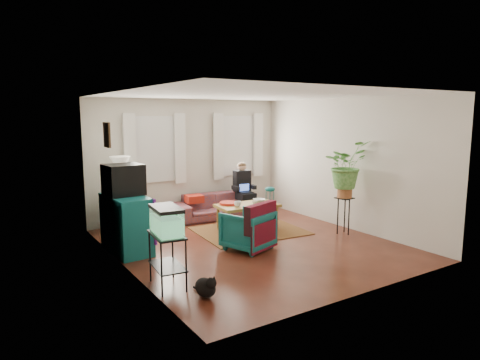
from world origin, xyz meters
TOP-DOWN VIEW (x-y plane):
  - floor at (0.00, 0.00)m, footprint 4.50×5.00m
  - ceiling at (0.00, 0.00)m, footprint 4.50×5.00m
  - wall_back at (0.00, 2.50)m, footprint 4.50×0.01m
  - wall_front at (0.00, -2.50)m, footprint 4.50×0.01m
  - wall_left at (-2.25, 0.00)m, footprint 0.01×5.00m
  - wall_right at (2.25, 0.00)m, footprint 0.01×5.00m
  - window_left at (-0.80, 2.48)m, footprint 1.08×0.04m
  - window_right at (1.25, 2.48)m, footprint 1.08×0.04m
  - curtains_left at (-0.80, 2.40)m, footprint 1.36×0.06m
  - curtains_right at (1.25, 2.40)m, footprint 1.36×0.06m
  - picture_frame at (-2.21, 0.85)m, footprint 0.04×0.32m
  - area_rug at (0.44, 0.75)m, footprint 2.13×1.76m
  - sofa at (0.45, 2.05)m, footprint 1.91×0.92m
  - seated_person at (1.11, 1.98)m, footprint 0.52×0.61m
  - side_table at (-1.65, 2.11)m, footprint 0.61×0.61m
  - table_lamp at (-1.65, 2.11)m, footprint 0.46×0.46m
  - dresser at (-1.99, 0.78)m, footprint 0.60×1.09m
  - crt_tv at (-1.98, 0.89)m, footprint 0.62×0.57m
  - aquarium_stand at (-2.00, -0.95)m, footprint 0.43×0.68m
  - aquarium at (-2.00, -0.95)m, footprint 0.38×0.62m
  - black_cat at (-1.74, -1.51)m, footprint 0.25×0.37m
  - armchair at (-0.21, -0.17)m, footprint 0.90×0.87m
  - serape_throw at (-0.12, -0.44)m, footprint 0.76×0.41m
  - coffee_table at (0.51, 0.91)m, footprint 1.27×0.77m
  - cup_a at (0.22, 0.83)m, footprint 0.15×0.15m
  - cup_b at (0.54, 0.71)m, footprint 0.12×0.12m
  - bowl at (0.85, 1.00)m, footprint 0.26×0.26m
  - snack_tray at (0.19, 1.11)m, footprint 0.41×0.41m
  - birdcage at (0.91, 0.71)m, footprint 0.22×0.22m
  - plant_stand at (1.86, -0.38)m, footprint 0.33×0.33m
  - potted_plant at (1.86, -0.38)m, footprint 0.87×0.78m

SIDE VIEW (x-z plane):
  - floor at x=0.00m, z-range -0.01..0.01m
  - area_rug at x=0.44m, z-range 0.00..0.01m
  - black_cat at x=-1.74m, z-range 0.00..0.30m
  - coffee_table at x=0.51m, z-range 0.00..0.50m
  - plant_stand at x=1.86m, z-range 0.00..0.71m
  - aquarium_stand at x=-2.00m, z-range 0.00..0.72m
  - sofa at x=0.45m, z-range 0.00..0.72m
  - armchair at x=-0.21m, z-range 0.00..0.74m
  - side_table at x=-1.65m, z-range 0.00..0.78m
  - dresser at x=-1.99m, z-range 0.00..0.95m
  - serape_throw at x=-0.12m, z-range 0.22..0.83m
  - snack_tray at x=0.19m, z-range 0.50..0.55m
  - bowl at x=0.85m, z-range 0.50..0.56m
  - seated_person at x=1.11m, z-range 0.00..1.10m
  - cup_b at x=0.54m, z-range 0.50..0.61m
  - cup_a at x=0.22m, z-range 0.50..0.61m
  - birdcage at x=0.91m, z-range 0.50..0.86m
  - aquarium at x=-2.00m, z-range 0.72..1.10m
  - table_lamp at x=-1.65m, z-range 0.75..1.46m
  - potted_plant at x=1.86m, z-range 0.75..1.65m
  - crt_tv at x=-1.98m, z-range 0.95..1.46m
  - wall_back at x=0.00m, z-range 0.00..2.60m
  - wall_front at x=0.00m, z-range 0.00..2.60m
  - wall_left at x=-2.25m, z-range 0.00..2.60m
  - wall_right at x=2.25m, z-range 0.00..2.60m
  - curtains_left at x=-0.80m, z-range 0.80..2.30m
  - curtains_right at x=1.25m, z-range 0.80..2.30m
  - window_left at x=-0.80m, z-range 0.86..2.24m
  - window_right at x=1.25m, z-range 0.86..2.24m
  - picture_frame at x=-2.21m, z-range 1.75..2.15m
  - ceiling at x=0.00m, z-range 2.60..2.60m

